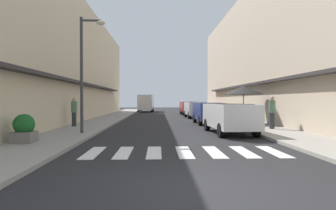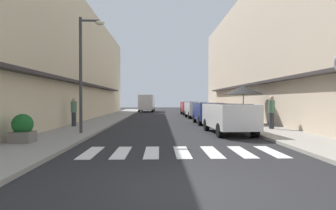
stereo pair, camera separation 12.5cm
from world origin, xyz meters
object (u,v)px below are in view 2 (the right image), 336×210
Objects in this scene: parked_car_far at (196,108)px; parked_car_mid at (209,111)px; pedestrian_walking_near at (74,111)px; parked_car_distant at (190,107)px; planter_corner at (23,129)px; cafe_umbrella at (243,90)px; delivery_van at (147,102)px; parked_car_near at (229,115)px; pedestrian_walking_far at (272,111)px; street_lamp at (85,62)px.

parked_car_mid is at bearing -90.00° from parked_car_far.
pedestrian_walking_near reaches higher than parked_car_mid.
parked_car_distant reaches higher than planter_corner.
parked_car_far is at bearing 105.13° from cafe_umbrella.
delivery_van is at bearing 84.20° from planter_corner.
parked_car_near is 27.85m from delivery_van.
delivery_van is 27.26m from pedestrian_walking_far.
cafe_umbrella reaches higher than parked_car_far.
parked_car_far is (0.00, 12.73, -0.00)m from parked_car_near.
parked_car_near and parked_car_far have the same top height.
planter_corner is at bearing -131.70° from parked_car_mid.
cafe_umbrella reaches higher than parked_car_distant.
cafe_umbrella is (2.12, -13.96, 1.37)m from parked_car_distant.
parked_car_mid is 22.16m from delivery_van.
parked_car_near is at bearing -29.54° from pedestrian_walking_far.
parked_car_near is 9.04m from planter_corner.
parked_car_near is 5.50m from cafe_umbrella.
parked_car_mid is at bearing -90.00° from parked_car_distant.
parked_car_far and parked_car_distant have the same top height.
parked_car_near is 0.83× the size of street_lamp.
pedestrian_walking_near is (-0.08, 6.61, 0.38)m from planter_corner.
pedestrian_walking_far is at bearing 23.55° from planter_corner.
parked_car_mid is 0.75× the size of street_lamp.
pedestrian_walking_far is (10.99, -1.86, 0.04)m from pedestrian_walking_near.
pedestrian_walking_near is at bearing 159.79° from parked_car_near.
parked_car_near reaches higher than planter_corner.
parked_car_near and parked_car_distant have the same top height.
parked_car_far reaches higher than planter_corner.
parked_car_near is at bearing -113.43° from cafe_umbrella.
street_lamp reaches higher than parked_car_far.
parked_car_far is 6.12m from parked_car_distant.
planter_corner is (-10.44, -8.41, -1.67)m from cafe_umbrella.
parked_car_far is at bearing -90.00° from parked_car_distant.
parked_car_mid is at bearing -42.66° from pedestrian_walking_near.
planter_corner is (-8.32, -3.52, -0.30)m from parked_car_near.
parked_car_distant is at bearing 69.60° from planter_corner.
parked_car_far is 8.23m from cafe_umbrella.
pedestrian_walking_near is (-10.52, -1.80, -1.29)m from cafe_umbrella.
delivery_van is (-5.18, 8.51, 0.48)m from parked_car_distant.
cafe_umbrella is at bearing 38.85° from planter_corner.
parked_car_mid is 8.83m from pedestrian_walking_near.
street_lamp is 2.07× the size of cafe_umbrella.
cafe_umbrella is 3.89m from pedestrian_walking_far.
delivery_van is 1.02× the size of street_lamp.
delivery_van is (-5.18, 27.36, 0.48)m from parked_car_near.
parked_car_distant is 2.50× the size of pedestrian_walking_far.
pedestrian_walking_near is at bearing -170.31° from cafe_umbrella.
pedestrian_walking_far reaches higher than parked_car_near.
pedestrian_walking_far is (2.59, 1.24, 0.12)m from parked_car_near.
parked_car_distant is 17.86m from pedestrian_walking_near.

